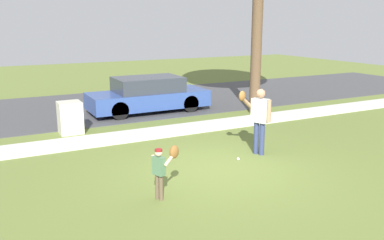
% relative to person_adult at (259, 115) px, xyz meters
% --- Properties ---
extents(ground_plane, '(48.00, 48.00, 0.00)m').
position_rel_person_adult_xyz_m(ground_plane, '(-1.47, 3.03, -1.06)').
color(ground_plane, olive).
extents(sidewalk_strip, '(36.00, 1.20, 0.06)m').
position_rel_person_adult_xyz_m(sidewalk_strip, '(-1.47, 3.13, -1.03)').
color(sidewalk_strip, beige).
rests_on(sidewalk_strip, ground).
extents(road_surface, '(36.00, 6.80, 0.02)m').
position_rel_person_adult_xyz_m(road_surface, '(-1.47, 8.13, -1.05)').
color(road_surface, '#424244').
rests_on(road_surface, ground).
extents(person_adult, '(0.84, 0.57, 1.72)m').
position_rel_person_adult_xyz_m(person_adult, '(0.00, 0.00, 0.00)').
color(person_adult, navy).
rests_on(person_adult, ground).
extents(person_child, '(0.55, 0.34, 1.06)m').
position_rel_person_adult_xyz_m(person_child, '(-3.29, -1.42, -0.36)').
color(person_child, brown).
rests_on(person_child, ground).
extents(baseball, '(0.07, 0.07, 0.07)m').
position_rel_person_adult_xyz_m(baseball, '(-0.71, -0.18, -1.02)').
color(baseball, white).
rests_on(baseball, ground).
extents(utility_cabinet, '(0.69, 0.67, 0.99)m').
position_rel_person_adult_xyz_m(utility_cabinet, '(-3.88, 4.39, -0.56)').
color(utility_cabinet, beige).
rests_on(utility_cabinet, ground).
extents(parked_wagon_blue, '(4.50, 1.80, 1.33)m').
position_rel_person_adult_xyz_m(parked_wagon_blue, '(-0.59, 6.19, -0.40)').
color(parked_wagon_blue, '#2D478C').
rests_on(parked_wagon_blue, road_surface).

